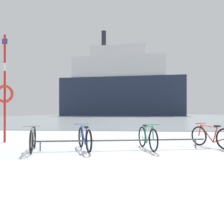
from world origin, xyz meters
The scene contains 8 objects.
ground centered at (0.00, 53.90, -0.04)m, with size 80.00×132.00×0.08m.
bike_rack centered at (-0.92, 3.04, 0.27)m, with size 5.19×1.12×0.31m.
bicycle_0 centered at (-3.46, 2.53, 0.34)m, with size 0.65×1.57×0.76m.
bicycle_1 centered at (-2.01, 2.90, 0.35)m, with size 0.80×1.60×0.77m.
bicycle_2 centered at (-0.11, 3.18, 0.35)m, with size 0.61×1.59×0.78m.
bicycle_3 centered at (1.95, 3.72, 0.35)m, with size 0.92×1.46×0.77m.
rescue_post centered at (-5.37, 4.30, 1.95)m, with size 0.69×0.11×4.06m.
ferry_ship centered at (-4.93, 74.32, 9.86)m, with size 42.18×12.18×29.39m.
Camera 1 is at (-0.53, -3.90, 1.13)m, focal length 36.69 mm.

